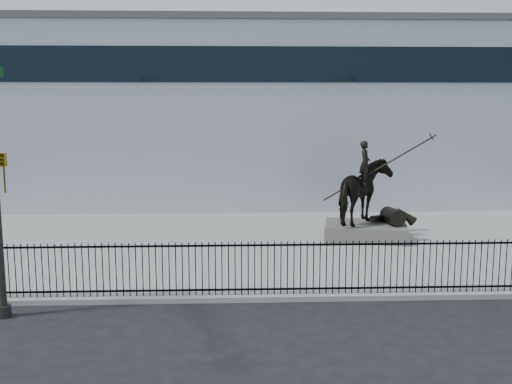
{
  "coord_description": "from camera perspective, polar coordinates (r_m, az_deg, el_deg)",
  "views": [
    {
      "loc": [
        -1.16,
        -14.62,
        5.56
      ],
      "look_at": [
        -0.34,
        6.0,
        2.26
      ],
      "focal_mm": 42.0,
      "sensor_mm": 36.0,
      "label": 1
    }
  ],
  "objects": [
    {
      "name": "ground",
      "position": [
        15.68,
        2.15,
        -11.69
      ],
      "size": [
        120.0,
        120.0,
        0.0
      ],
      "primitive_type": "plane",
      "color": "black",
      "rests_on": "ground"
    },
    {
      "name": "plaza",
      "position": [
        22.33,
        0.76,
        -5.14
      ],
      "size": [
        30.0,
        12.0,
        0.15
      ],
      "primitive_type": "cube",
      "color": "#969694",
      "rests_on": "ground"
    },
    {
      "name": "statue_plinth",
      "position": [
        23.46,
        10.38,
        -3.68
      ],
      "size": [
        3.43,
        2.67,
        0.58
      ],
      "primitive_type": "cube",
      "rotation": [
        0.0,
        0.0,
        -0.19
      ],
      "color": "#524F4B",
      "rests_on": "plaza"
    },
    {
      "name": "building",
      "position": [
        34.65,
        -0.38,
        7.32
      ],
      "size": [
        44.0,
        14.0,
        9.0
      ],
      "primitive_type": "cube",
      "color": "silver",
      "rests_on": "ground"
    },
    {
      "name": "equestrian_statue",
      "position": [
        23.19,
        10.63,
        -0.07
      ],
      "size": [
        3.89,
        2.79,
        3.35
      ],
      "rotation": [
        0.0,
        0.0,
        -0.19
      ],
      "color": "black",
      "rests_on": "statue_plinth"
    },
    {
      "name": "picket_fence",
      "position": [
        16.58,
        1.83,
        -7.24
      ],
      "size": [
        22.1,
        0.1,
        1.5
      ],
      "color": "black",
      "rests_on": "plaza"
    }
  ]
}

